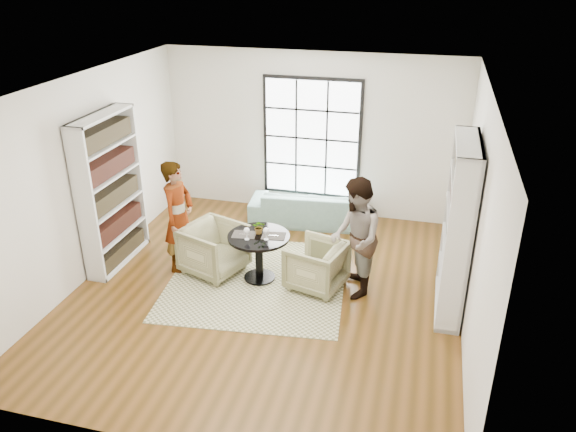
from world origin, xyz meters
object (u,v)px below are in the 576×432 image
(wine_glass_left, at_px, (247,231))
(flower_centerpiece, at_px, (259,227))
(person_right, at_px, (355,238))
(armchair_right, at_px, (316,265))
(armchair_left, at_px, (214,249))
(wine_glass_right, at_px, (266,231))
(sofa, at_px, (308,207))
(person_left, at_px, (178,216))
(pedestal_table, at_px, (259,248))

(wine_glass_left, distance_m, flower_centerpiece, 0.26)
(person_right, bearing_deg, armchair_right, -105.98)
(armchair_left, distance_m, wine_glass_right, 1.01)
(sofa, height_order, wine_glass_left, wine_glass_left)
(sofa, height_order, armchair_right, armchair_right)
(wine_glass_left, bearing_deg, person_right, 5.97)
(armchair_left, height_order, person_left, person_left)
(wine_glass_right, height_order, flower_centerpiece, flower_centerpiece)
(sofa, relative_size, armchair_right, 2.69)
(pedestal_table, xyz_separation_m, person_right, (1.42, 0.00, 0.34))
(wine_glass_left, xyz_separation_m, wine_glass_right, (0.27, 0.06, 0.00))
(person_left, relative_size, person_right, 1.00)
(armchair_left, bearing_deg, person_left, 109.79)
(wine_glass_left, relative_size, flower_centerpiece, 0.91)
(person_right, bearing_deg, person_left, -106.74)
(armchair_right, distance_m, wine_glass_right, 0.90)
(pedestal_table, relative_size, person_left, 0.52)
(sofa, distance_m, wine_glass_right, 2.31)
(person_right, relative_size, wine_glass_right, 9.09)
(armchair_left, bearing_deg, pedestal_table, -73.19)
(sofa, distance_m, armchair_right, 2.22)
(armchair_left, xyz_separation_m, person_left, (-0.55, -0.00, 0.49))
(flower_centerpiece, bearing_deg, person_left, -178.43)
(armchair_left, height_order, wine_glass_right, wine_glass_right)
(wine_glass_right, bearing_deg, armchair_right, 7.82)
(armchair_right, distance_m, wine_glass_left, 1.14)
(wine_glass_right, bearing_deg, armchair_left, 171.20)
(flower_centerpiece, bearing_deg, wine_glass_left, -116.24)
(sofa, relative_size, armchair_left, 2.45)
(armchair_left, height_order, person_right, person_right)
(armchair_right, xyz_separation_m, wine_glass_left, (-1.00, -0.16, 0.52))
(pedestal_table, height_order, armchair_left, armchair_left)
(sofa, relative_size, person_right, 1.20)
(armchair_right, bearing_deg, flower_centerpiece, -79.39)
(pedestal_table, bearing_deg, armchair_right, 0.14)
(pedestal_table, bearing_deg, wine_glass_left, -128.53)
(pedestal_table, height_order, wine_glass_left, wine_glass_left)
(sofa, distance_m, person_right, 2.49)
(wine_glass_left, relative_size, wine_glass_right, 0.98)
(person_right, bearing_deg, armchair_left, -106.94)
(pedestal_table, distance_m, sofa, 2.17)
(flower_centerpiece, bearing_deg, person_right, -2.82)
(person_left, bearing_deg, armchair_left, -83.92)
(sofa, height_order, armchair_left, armchair_left)
(wine_glass_right, xyz_separation_m, flower_centerpiece, (-0.16, 0.17, -0.03))
(sofa, xyz_separation_m, wine_glass_left, (-0.40, -2.30, 0.57))
(armchair_right, height_order, wine_glass_left, wine_glass_left)
(person_left, height_order, flower_centerpiece, person_left)
(pedestal_table, height_order, person_left, person_left)
(armchair_right, height_order, wine_glass_right, wine_glass_right)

